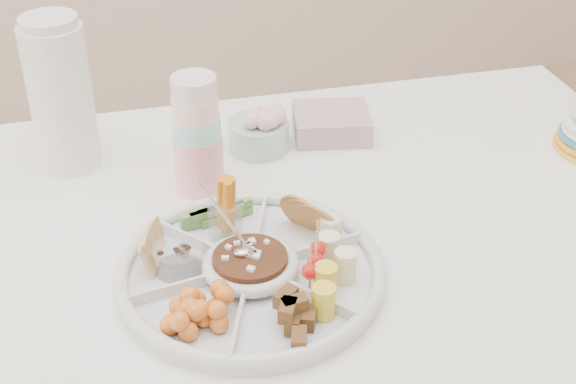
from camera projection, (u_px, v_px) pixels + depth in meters
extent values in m
cylinder|color=white|center=(250.00, 269.00, 1.15)|extent=(0.44, 0.44, 0.04)
cylinder|color=#452917|center=(250.00, 264.00, 1.14)|extent=(0.12, 0.12, 0.04)
cylinder|color=white|center=(197.00, 129.00, 1.31)|extent=(0.11, 0.11, 0.23)
cylinder|color=white|center=(60.00, 93.00, 1.36)|extent=(0.13, 0.13, 0.28)
cylinder|color=silver|center=(258.00, 129.00, 1.46)|extent=(0.12, 0.12, 0.08)
cube|color=#BC989F|center=(331.00, 123.00, 1.51)|extent=(0.16, 0.14, 0.05)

